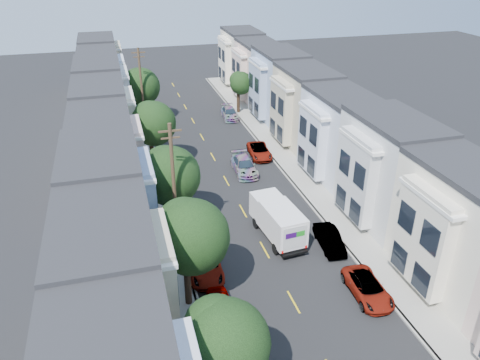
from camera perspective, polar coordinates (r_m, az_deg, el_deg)
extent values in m
plane|color=black|center=(36.08, 3.02, -8.53)|extent=(160.00, 160.00, 0.00)
cube|color=black|center=(48.56, -2.55, 1.45)|extent=(12.00, 70.00, 0.02)
cube|color=gray|center=(47.69, -9.64, 0.66)|extent=(0.30, 70.00, 0.15)
cube|color=gray|center=(50.09, 4.21, 2.32)|extent=(0.30, 70.00, 0.15)
cube|color=gray|center=(47.61, -11.18, 0.47)|extent=(2.60, 70.00, 0.15)
cube|color=gray|center=(50.52, 5.60, 2.48)|extent=(2.60, 70.00, 0.15)
cube|color=gold|center=(48.57, -2.55, 1.44)|extent=(0.12, 70.00, 0.01)
cube|color=silver|center=(47.61, -15.71, -0.17)|extent=(5.00, 70.00, 8.50)
cube|color=silver|center=(51.95, 9.52, 2.85)|extent=(5.00, 70.00, 8.50)
sphere|color=#29501E|center=(22.10, -2.01, -19.30)|extent=(4.09, 4.09, 4.09)
cylinder|color=black|center=(30.43, -6.40, -12.31)|extent=(0.44, 0.44, 3.52)
sphere|color=#29501E|center=(28.43, -6.15, -6.91)|extent=(4.70, 4.70, 4.70)
cylinder|color=black|center=(37.94, -8.75, -3.98)|extent=(0.44, 0.44, 3.23)
sphere|color=#29501E|center=(36.41, -8.64, 0.48)|extent=(4.70, 4.70, 4.70)
cylinder|color=black|center=(48.38, -10.65, 3.10)|extent=(0.44, 0.44, 3.42)
sphere|color=#29501E|center=(47.19, -10.63, 6.78)|extent=(4.48, 4.48, 4.48)
cylinder|color=black|center=(61.55, -12.05, 8.12)|extent=(0.44, 0.44, 3.22)
sphere|color=#29501E|center=(60.62, -12.06, 11.06)|extent=(4.70, 4.70, 4.70)
cylinder|color=black|center=(64.37, -0.20, 9.47)|extent=(0.44, 0.44, 3.06)
sphere|color=#29501E|center=(63.71, 0.06, 11.72)|extent=(3.05, 3.05, 3.05)
cylinder|color=#42301E|center=(33.91, -8.01, -1.34)|extent=(0.26, 0.26, 10.00)
cube|color=#42301E|center=(32.00, -8.54, 5.93)|extent=(1.60, 0.12, 0.12)
cylinder|color=#42301E|center=(58.06, -11.85, 10.52)|extent=(0.26, 0.26, 10.00)
cube|color=#42301E|center=(56.97, -12.30, 14.95)|extent=(1.60, 0.12, 0.12)
cube|color=white|center=(35.95, 5.10, -5.31)|extent=(2.31, 4.13, 2.26)
cube|color=white|center=(38.42, 3.54, -3.11)|extent=(2.31, 1.92, 2.08)
cube|color=black|center=(37.30, 4.56, -6.25)|extent=(2.12, 5.93, 0.23)
cube|color=#2D0A51|center=(34.09, 5.79, -6.80)|extent=(0.86, 0.04, 0.42)
cube|color=#198C1E|center=(34.34, 6.99, -6.59)|extent=(0.67, 0.04, 0.42)
cylinder|color=black|center=(35.51, 4.06, -8.36)|extent=(0.27, 0.86, 0.86)
cylinder|color=black|center=(36.16, 7.19, -7.80)|extent=(0.27, 0.86, 0.86)
cylinder|color=black|center=(38.55, 2.16, -5.16)|extent=(0.27, 0.86, 0.86)
cylinder|color=black|center=(39.15, 5.06, -4.71)|extent=(0.27, 0.86, 0.86)
imported|color=black|center=(47.35, 0.50, 1.76)|extent=(2.32, 5.04, 1.48)
imported|color=black|center=(30.07, -2.38, -15.50)|extent=(1.80, 4.09, 1.30)
imported|color=gray|center=(33.55, -4.27, -10.23)|extent=(2.75, 5.16, 1.38)
imported|color=#5F040B|center=(44.96, -7.79, -0.11)|extent=(1.82, 4.24, 1.27)
imported|color=#535458|center=(32.67, 15.30, -12.62)|extent=(2.31, 4.63, 1.26)
imported|color=white|center=(36.65, 10.85, -7.13)|extent=(1.85, 4.20, 1.36)
imported|color=black|center=(50.98, 2.37, 3.53)|extent=(2.58, 4.83, 1.29)
imported|color=black|center=(62.61, -1.28, 8.13)|extent=(2.23, 4.66, 1.36)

